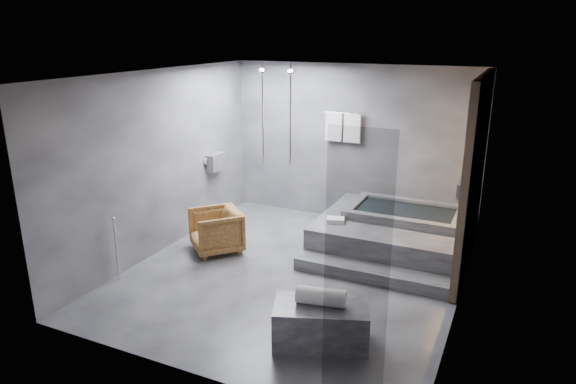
% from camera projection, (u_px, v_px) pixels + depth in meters
% --- Properties ---
extents(room, '(5.00, 5.04, 2.82)m').
position_uv_depth(room, '(329.00, 155.00, 6.91)').
color(room, '#2F3032').
rests_on(room, ground).
extents(tub_deck, '(2.20, 2.00, 0.50)m').
position_uv_depth(tub_deck, '(392.00, 234.00, 8.14)').
color(tub_deck, '#353537').
rests_on(tub_deck, ground).
extents(tub_step, '(2.20, 0.36, 0.18)m').
position_uv_depth(tub_step, '(370.00, 273.00, 7.17)').
color(tub_step, '#353537').
rests_on(tub_step, ground).
extents(concrete_bench, '(1.17, 0.89, 0.47)m').
position_uv_depth(concrete_bench, '(321.00, 323.00, 5.68)').
color(concrete_bench, '#38383B').
rests_on(concrete_bench, ground).
extents(driftwood_chair, '(1.03, 1.03, 0.68)m').
position_uv_depth(driftwood_chair, '(216.00, 231.00, 8.03)').
color(driftwood_chair, '#4E2E13').
rests_on(driftwood_chair, ground).
extents(rolled_towel, '(0.57, 0.29, 0.19)m').
position_uv_depth(rolled_towel, '(321.00, 297.00, 5.59)').
color(rolled_towel, white).
rests_on(rolled_towel, concrete_bench).
extents(deck_towel, '(0.32, 0.27, 0.07)m').
position_uv_depth(deck_towel, '(335.00, 220.00, 7.92)').
color(deck_towel, white).
rests_on(deck_towel, tub_deck).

